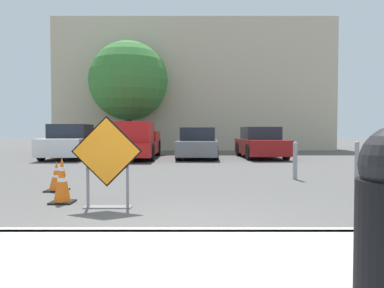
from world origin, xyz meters
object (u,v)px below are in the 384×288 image
(parked_car_nearest, at_px, (70,143))
(parked_car_third, at_px, (260,143))
(traffic_cone_nearest, at_px, (62,180))
(pickup_truck, at_px, (133,142))
(bollard_second, at_px, (356,159))
(bollard_nearest, at_px, (295,160))
(road_closed_sign, at_px, (106,159))
(traffic_cone_second, at_px, (56,177))
(parked_car_second, at_px, (198,144))

(parked_car_nearest, height_order, parked_car_third, parked_car_nearest)
(traffic_cone_nearest, height_order, parked_car_third, parked_car_third)
(pickup_truck, height_order, bollard_second, pickup_truck)
(bollard_nearest, relative_size, bollard_second, 0.98)
(pickup_truck, relative_size, bollard_second, 5.53)
(parked_car_third, bearing_deg, road_closed_sign, 64.92)
(traffic_cone_second, distance_m, bollard_nearest, 5.78)
(road_closed_sign, bearing_deg, traffic_cone_second, 130.08)
(parked_car_third, height_order, bollard_nearest, parked_car_third)
(parked_car_third, distance_m, bollard_nearest, 7.39)
(traffic_cone_second, bearing_deg, bollard_nearest, 18.39)
(road_closed_sign, bearing_deg, parked_car_third, 67.59)
(pickup_truck, relative_size, parked_car_second, 1.28)
(road_closed_sign, height_order, bollard_nearest, road_closed_sign)
(bollard_nearest, bearing_deg, traffic_cone_second, -161.61)
(parked_car_second, distance_m, bollard_nearest, 7.68)
(road_closed_sign, distance_m, bollard_nearest, 5.38)
(traffic_cone_second, xyz_separation_m, bollard_nearest, (5.48, 1.82, 0.21))
(traffic_cone_nearest, xyz_separation_m, parked_car_third, (5.39, 10.47, 0.26))
(traffic_cone_second, relative_size, bollard_nearest, 0.64)
(parked_car_nearest, bearing_deg, pickup_truck, 171.19)
(bollard_nearest, xyz_separation_m, bollard_second, (1.59, 0.00, 0.01))
(road_closed_sign, xyz_separation_m, parked_car_nearest, (-4.05, 10.67, -0.11))
(parked_car_second, bearing_deg, parked_car_nearest, 4.69)
(road_closed_sign, bearing_deg, pickup_truck, 96.59)
(traffic_cone_nearest, height_order, bollard_second, bollard_second)
(pickup_truck, xyz_separation_m, bollard_second, (6.82, -6.82, -0.21))
(traffic_cone_second, height_order, bollard_second, bollard_second)
(parked_car_nearest, bearing_deg, bollard_second, 141.06)
(road_closed_sign, relative_size, parked_car_second, 0.35)
(pickup_truck, height_order, parked_car_second, pickup_truck)
(parked_car_third, bearing_deg, bollard_second, 96.00)
(parked_car_second, bearing_deg, bollard_nearest, 111.03)
(road_closed_sign, relative_size, traffic_cone_second, 2.41)
(bollard_nearest, bearing_deg, parked_car_third, 86.41)
(traffic_cone_second, relative_size, pickup_truck, 0.11)
(road_closed_sign, height_order, parked_car_third, road_closed_sign)
(parked_car_nearest, bearing_deg, parked_car_second, 179.19)
(parked_car_second, bearing_deg, road_closed_sign, 84.28)
(parked_car_third, relative_size, bollard_nearest, 4.29)
(traffic_cone_nearest, height_order, parked_car_second, parked_car_second)
(traffic_cone_nearest, bearing_deg, parked_car_second, 76.27)
(bollard_nearest, distance_m, bollard_second, 1.59)
(road_closed_sign, xyz_separation_m, pickup_truck, (-1.20, 10.35, -0.08))
(parked_car_second, xyz_separation_m, bollard_nearest, (2.39, -7.30, -0.12))
(road_closed_sign, relative_size, bollard_second, 1.52)
(parked_car_third, xyz_separation_m, bollard_nearest, (-0.46, -7.38, -0.14))
(pickup_truck, height_order, bollard_nearest, pickup_truck)
(road_closed_sign, distance_m, bollard_second, 6.65)
(road_closed_sign, relative_size, bollard_nearest, 1.55)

